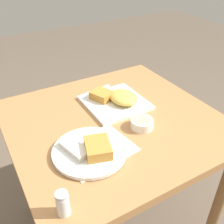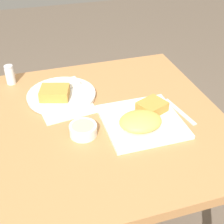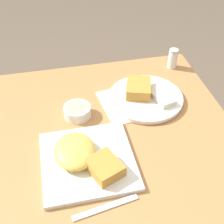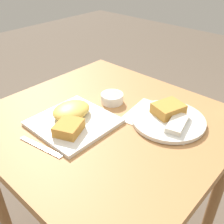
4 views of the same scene
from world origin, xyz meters
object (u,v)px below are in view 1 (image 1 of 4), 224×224
object	(u,v)px
salt_shaker	(63,205)
butter_knife	(96,90)
plate_oval_far	(90,150)
plate_square_near	(117,100)
sauce_ramekin	(142,123)

from	to	relation	value
salt_shaker	butter_knife	size ratio (longest dim) A/B	0.46
plate_oval_far	plate_square_near	bearing A→B (deg)	-46.08
plate_square_near	butter_knife	xyz separation A→B (m)	(0.16, 0.03, -0.02)
sauce_ramekin	salt_shaker	distance (m)	0.47
sauce_ramekin	butter_knife	size ratio (longest dim) A/B	0.51
sauce_ramekin	salt_shaker	bearing A→B (deg)	117.18
sauce_ramekin	butter_knife	bearing A→B (deg)	3.56
plate_square_near	sauce_ramekin	bearing A→B (deg)	178.50
plate_square_near	salt_shaker	xyz separation A→B (m)	(-0.43, 0.43, 0.01)
plate_square_near	sauce_ramekin	xyz separation A→B (m)	(-0.21, 0.01, -0.00)
plate_oval_far	butter_knife	size ratio (longest dim) A/B	1.50
plate_oval_far	salt_shaker	distance (m)	0.25
sauce_ramekin	plate_oval_far	bearing A→B (deg)	98.27
plate_oval_far	salt_shaker	bearing A→B (deg)	136.47
plate_square_near	sauce_ramekin	distance (m)	0.21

